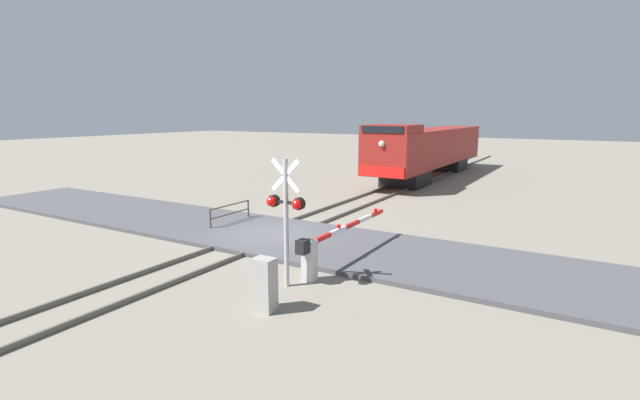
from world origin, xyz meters
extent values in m
plane|color=gray|center=(0.00, 0.00, 0.00)|extent=(160.00, 160.00, 0.00)
cube|color=#59544C|center=(-0.72, 0.00, 0.07)|extent=(0.08, 80.00, 0.15)
cube|color=#59544C|center=(0.72, 0.00, 0.07)|extent=(0.08, 80.00, 0.15)
cube|color=#47474C|center=(0.00, 0.00, 0.08)|extent=(36.00, 5.06, 0.16)
cube|color=black|center=(0.00, 15.13, 0.53)|extent=(2.59, 3.20, 1.05)
cube|color=black|center=(0.00, 25.33, 0.53)|extent=(2.59, 3.20, 1.05)
cube|color=maroon|center=(0.00, 20.23, 2.34)|extent=(3.05, 18.54, 2.59)
cube|color=maroon|center=(0.00, 12.47, 3.88)|extent=(2.98, 3.03, 0.49)
cube|color=black|center=(0.00, 10.92, 3.88)|extent=(2.59, 0.06, 0.39)
cube|color=red|center=(0.00, 10.91, 1.40)|extent=(2.89, 0.08, 0.64)
sphere|color=#F2EACC|center=(0.00, 10.90, 3.05)|extent=(0.36, 0.36, 0.36)
cylinder|color=#ADADB2|center=(3.59, -4.01, 1.81)|extent=(0.14, 0.14, 3.62)
cube|color=white|center=(3.59, -4.01, 3.17)|extent=(0.95, 0.04, 0.95)
cube|color=white|center=(3.59, -4.01, 3.17)|extent=(0.95, 0.04, 0.95)
cube|color=black|center=(3.59, -4.01, 2.42)|extent=(1.04, 0.08, 0.08)
sphere|color=red|center=(3.17, -4.11, 2.42)|extent=(0.28, 0.28, 0.28)
sphere|color=red|center=(4.01, -4.11, 2.42)|extent=(0.28, 0.28, 0.28)
cylinder|color=black|center=(3.17, -3.99, 2.42)|extent=(0.34, 0.14, 0.34)
cylinder|color=black|center=(4.01, -3.99, 2.42)|extent=(0.34, 0.14, 0.34)
cube|color=silver|center=(3.93, -3.36, 0.62)|extent=(0.36, 0.36, 1.23)
cube|color=black|center=(3.93, -3.71, 1.13)|extent=(0.28, 0.36, 0.40)
cube|color=red|center=(3.93, -2.65, 1.13)|extent=(0.10, 1.01, 0.14)
cube|color=white|center=(3.93, -1.64, 1.13)|extent=(0.10, 1.01, 0.14)
cube|color=red|center=(3.93, -0.62, 1.13)|extent=(0.10, 1.01, 0.14)
cube|color=white|center=(3.93, 0.39, 1.13)|extent=(0.10, 1.01, 0.14)
cube|color=red|center=(3.93, 1.40, 1.13)|extent=(0.10, 1.01, 0.14)
sphere|color=red|center=(3.93, -1.58, 1.27)|extent=(0.14, 0.14, 0.14)
sphere|color=red|center=(3.93, 1.30, 1.27)|extent=(0.14, 0.14, 0.14)
cube|color=#999993|center=(4.07, -5.67, 0.68)|extent=(0.54, 0.41, 1.36)
cylinder|color=#4C4742|center=(-2.64, -0.57, 0.47)|extent=(0.08, 0.08, 0.95)
cylinder|color=#4C4742|center=(-2.64, 1.87, 0.47)|extent=(0.08, 0.08, 0.95)
cylinder|color=#4C4742|center=(-2.64, 0.65, 0.91)|extent=(0.06, 2.44, 0.06)
cylinder|color=#4C4742|center=(-2.64, 0.65, 0.52)|extent=(0.06, 2.44, 0.06)
camera|label=1|loc=(10.77, -14.26, 4.85)|focal=25.99mm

